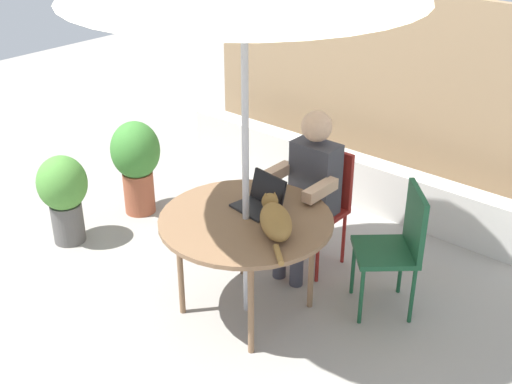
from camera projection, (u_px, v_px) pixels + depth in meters
The scene contains 11 objects.
ground_plane at pixel (247, 309), 4.56m from camera, with size 14.00×14.00×0.00m, color gray.
fence_back at pixel (430, 97), 5.82m from camera, with size 4.94×0.08×1.80m, color #937756.
planter_wall_low at pixel (386, 190), 5.70m from camera, with size 4.45×0.20×0.44m, color beige.
patio_table at pixel (246, 225), 4.25m from camera, with size 1.14×1.14×0.73m.
chair_occupied at pixel (321, 198), 4.88m from camera, with size 0.40×0.40×0.91m.
chair_empty at pixel (399, 241), 4.34m from camera, with size 0.56×0.56×0.91m.
person_seated at pixel (309, 185), 4.70m from camera, with size 0.48×0.48×1.25m.
laptop at pixel (262, 198), 4.33m from camera, with size 0.33×0.29×0.21m.
cat at pixel (275, 220), 4.03m from camera, with size 0.50×0.49×0.17m.
potted_plant_near_fence at pixel (63, 193), 5.17m from camera, with size 0.40×0.40×0.75m.
potted_plant_by_chair at pixel (136, 160), 5.59m from camera, with size 0.42×0.42×0.84m.
Camera 1 is at (2.44, -2.75, 2.81)m, focal length 45.88 mm.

